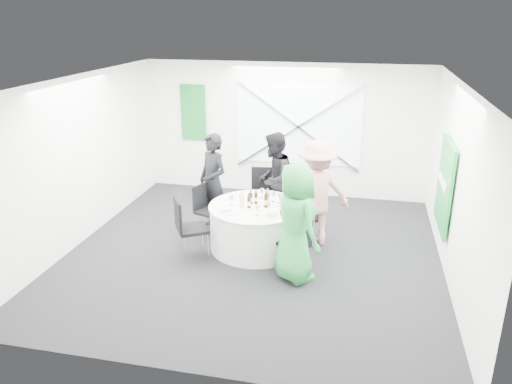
% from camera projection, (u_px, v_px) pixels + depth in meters
% --- Properties ---
extents(floor, '(6.00, 6.00, 0.00)m').
position_uv_depth(floor, '(253.00, 253.00, 8.26)').
color(floor, black).
rests_on(floor, ground).
extents(ceiling, '(6.00, 6.00, 0.00)m').
position_uv_depth(ceiling, '(253.00, 81.00, 7.30)').
color(ceiling, white).
rests_on(ceiling, wall_back).
extents(wall_back, '(6.00, 0.00, 6.00)m').
position_uv_depth(wall_back, '(284.00, 130.00, 10.53)').
color(wall_back, white).
rests_on(wall_back, floor).
extents(wall_front, '(6.00, 0.00, 6.00)m').
position_uv_depth(wall_front, '(188.00, 261.00, 5.03)').
color(wall_front, white).
rests_on(wall_front, floor).
extents(wall_left, '(0.00, 6.00, 6.00)m').
position_uv_depth(wall_left, '(80.00, 161.00, 8.39)').
color(wall_left, white).
rests_on(wall_left, floor).
extents(wall_right, '(0.00, 6.00, 6.00)m').
position_uv_depth(wall_right, '(456.00, 186.00, 7.17)').
color(wall_right, white).
rests_on(wall_right, floor).
extents(window_panel, '(2.60, 0.03, 1.60)m').
position_uv_depth(window_panel, '(298.00, 126.00, 10.40)').
color(window_panel, white).
rests_on(window_panel, wall_back).
extents(window_brace_a, '(2.63, 0.05, 1.84)m').
position_uv_depth(window_brace_a, '(298.00, 127.00, 10.36)').
color(window_brace_a, silver).
rests_on(window_brace_a, window_panel).
extents(window_brace_b, '(2.63, 0.05, 1.84)m').
position_uv_depth(window_brace_b, '(298.00, 127.00, 10.36)').
color(window_brace_b, silver).
rests_on(window_brace_b, window_panel).
extents(green_banner, '(0.55, 0.04, 1.20)m').
position_uv_depth(green_banner, '(193.00, 112.00, 10.79)').
color(green_banner, '#125E25').
rests_on(green_banner, wall_back).
extents(green_sign, '(0.05, 1.20, 1.40)m').
position_uv_depth(green_sign, '(445.00, 185.00, 7.80)').
color(green_sign, '#198B30').
rests_on(green_sign, wall_right).
extents(banquet_table, '(1.56, 1.56, 0.76)m').
position_uv_depth(banquet_table, '(256.00, 227.00, 8.31)').
color(banquet_table, silver).
rests_on(banquet_table, floor).
extents(chair_back, '(0.51, 0.52, 1.02)m').
position_uv_depth(chair_back, '(262.00, 190.00, 9.37)').
color(chair_back, black).
rests_on(chair_back, floor).
extents(chair_back_left, '(0.53, 0.53, 0.90)m').
position_uv_depth(chair_back_left, '(205.00, 206.00, 8.81)').
color(chair_back_left, black).
rests_on(chair_back_left, floor).
extents(chair_back_right, '(0.56, 0.55, 0.89)m').
position_uv_depth(chair_back_right, '(314.00, 212.00, 8.56)').
color(chair_back_right, black).
rests_on(chair_back_right, floor).
extents(chair_front_right, '(0.56, 0.55, 0.87)m').
position_uv_depth(chair_front_right, '(298.00, 241.00, 7.50)').
color(chair_front_right, black).
rests_on(chair_front_right, floor).
extents(chair_front_left, '(0.64, 0.64, 1.02)m').
position_uv_depth(chair_front_left, '(187.00, 224.00, 7.89)').
color(chair_front_left, black).
rests_on(chair_front_left, floor).
extents(person_man_back_left, '(0.77, 0.72, 1.77)m').
position_uv_depth(person_man_back_left, '(213.00, 182.00, 8.94)').
color(person_man_back_left, black).
rests_on(person_man_back_left, floor).
extents(person_man_back, '(0.53, 0.88, 1.74)m').
position_uv_depth(person_man_back, '(274.00, 179.00, 9.14)').
color(person_man_back, black).
rests_on(person_man_back, floor).
extents(person_woman_pink, '(1.29, 0.96, 1.81)m').
position_uv_depth(person_woman_pink, '(316.00, 193.00, 8.31)').
color(person_woman_pink, '#C17D82').
rests_on(person_woman_pink, floor).
extents(person_woman_green, '(1.01, 1.03, 1.79)m').
position_uv_depth(person_woman_green, '(296.00, 223.00, 7.19)').
color(person_woman_green, green).
rests_on(person_woman_green, floor).
extents(plate_back, '(0.28, 0.28, 0.01)m').
position_uv_depth(plate_back, '(259.00, 194.00, 8.67)').
color(plate_back, white).
rests_on(plate_back, banquet_table).
extents(plate_back_left, '(0.25, 0.25, 0.01)m').
position_uv_depth(plate_back_left, '(236.00, 196.00, 8.57)').
color(plate_back_left, white).
rests_on(plate_back_left, banquet_table).
extents(plate_back_right, '(0.30, 0.30, 0.04)m').
position_uv_depth(plate_back_right, '(288.00, 201.00, 8.32)').
color(plate_back_right, white).
rests_on(plate_back_right, banquet_table).
extents(plate_front_right, '(0.26, 0.26, 0.04)m').
position_uv_depth(plate_front_right, '(273.00, 215.00, 7.78)').
color(plate_front_right, white).
rests_on(plate_front_right, banquet_table).
extents(plate_front_left, '(0.28, 0.28, 0.01)m').
position_uv_depth(plate_front_left, '(230.00, 212.00, 7.90)').
color(plate_front_left, white).
rests_on(plate_front_left, banquet_table).
extents(napkin, '(0.19, 0.17, 0.04)m').
position_uv_depth(napkin, '(226.00, 210.00, 7.92)').
color(napkin, silver).
rests_on(napkin, plate_front_left).
extents(beer_bottle_a, '(0.06, 0.06, 0.24)m').
position_uv_depth(beer_bottle_a, '(251.00, 198.00, 8.25)').
color(beer_bottle_a, '#341909').
rests_on(beer_bottle_a, banquet_table).
extents(beer_bottle_b, '(0.06, 0.06, 0.25)m').
position_uv_depth(beer_bottle_b, '(256.00, 198.00, 8.25)').
color(beer_bottle_b, '#341909').
rests_on(beer_bottle_b, banquet_table).
extents(beer_bottle_c, '(0.06, 0.06, 0.28)m').
position_uv_depth(beer_bottle_c, '(266.00, 201.00, 8.08)').
color(beer_bottle_c, '#341909').
rests_on(beer_bottle_c, banquet_table).
extents(beer_bottle_d, '(0.06, 0.06, 0.26)m').
position_uv_depth(beer_bottle_d, '(249.00, 202.00, 8.06)').
color(beer_bottle_d, '#341909').
rests_on(beer_bottle_d, banquet_table).
extents(green_water_bottle, '(0.08, 0.08, 0.29)m').
position_uv_depth(green_water_bottle, '(268.00, 199.00, 8.15)').
color(green_water_bottle, green).
rests_on(green_water_bottle, banquet_table).
extents(clear_water_bottle, '(0.08, 0.08, 0.28)m').
position_uv_depth(clear_water_bottle, '(242.00, 201.00, 8.10)').
color(clear_water_bottle, silver).
rests_on(clear_water_bottle, banquet_table).
extents(wine_glass_a, '(0.07, 0.07, 0.17)m').
position_uv_depth(wine_glass_a, '(232.00, 198.00, 8.17)').
color(wine_glass_a, white).
rests_on(wine_glass_a, banquet_table).
extents(wine_glass_b, '(0.07, 0.07, 0.17)m').
position_uv_depth(wine_glass_b, '(281.00, 199.00, 8.12)').
color(wine_glass_b, white).
rests_on(wine_glass_b, banquet_table).
extents(wine_glass_c, '(0.07, 0.07, 0.17)m').
position_uv_depth(wine_glass_c, '(258.00, 208.00, 7.75)').
color(wine_glass_c, white).
rests_on(wine_glass_c, banquet_table).
extents(wine_glass_d, '(0.07, 0.07, 0.17)m').
position_uv_depth(wine_glass_d, '(262.00, 191.00, 8.47)').
color(wine_glass_d, white).
rests_on(wine_glass_d, banquet_table).
extents(wine_glass_e, '(0.07, 0.07, 0.17)m').
position_uv_depth(wine_glass_e, '(279.00, 196.00, 8.26)').
color(wine_glass_e, white).
rests_on(wine_glass_e, banquet_table).
extents(wine_glass_f, '(0.07, 0.07, 0.17)m').
position_uv_depth(wine_glass_f, '(274.00, 195.00, 8.32)').
color(wine_glass_f, white).
rests_on(wine_glass_f, banquet_table).
extents(fork_a, '(0.12, 0.12, 0.01)m').
position_uv_depth(fork_a, '(222.00, 209.00, 8.04)').
color(fork_a, silver).
rests_on(fork_a, banquet_table).
extents(knife_a, '(0.10, 0.13, 0.01)m').
position_uv_depth(knife_a, '(228.00, 214.00, 7.83)').
color(knife_a, silver).
rests_on(knife_a, banquet_table).
extents(fork_b, '(0.10, 0.13, 0.01)m').
position_uv_depth(fork_b, '(241.00, 195.00, 8.66)').
color(fork_b, silver).
rests_on(fork_b, banquet_table).
extents(knife_b, '(0.10, 0.13, 0.01)m').
position_uv_depth(knife_b, '(226.00, 199.00, 8.44)').
color(knife_b, silver).
rests_on(knife_b, banquet_table).
extents(fork_c, '(0.15, 0.02, 0.01)m').
position_uv_depth(fork_c, '(274.00, 195.00, 8.63)').
color(fork_c, silver).
rests_on(fork_c, banquet_table).
extents(knife_c, '(0.15, 0.02, 0.01)m').
position_uv_depth(knife_c, '(253.00, 194.00, 8.72)').
color(knife_c, silver).
rests_on(knife_c, banquet_table).
extents(fork_d, '(0.10, 0.13, 0.01)m').
position_uv_depth(fork_d, '(291.00, 205.00, 8.22)').
color(fork_d, silver).
rests_on(fork_d, banquet_table).
extents(knife_d, '(0.08, 0.14, 0.01)m').
position_uv_depth(knife_d, '(284.00, 199.00, 8.48)').
color(knife_d, silver).
rests_on(knife_d, banquet_table).
extents(fork_e, '(0.10, 0.13, 0.01)m').
position_uv_depth(fork_e, '(272.00, 218.00, 7.69)').
color(fork_e, silver).
rests_on(fork_e, banquet_table).
extents(knife_e, '(0.11, 0.12, 0.01)m').
position_uv_depth(knife_e, '(285.00, 213.00, 7.86)').
color(knife_e, silver).
rests_on(knife_e, banquet_table).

